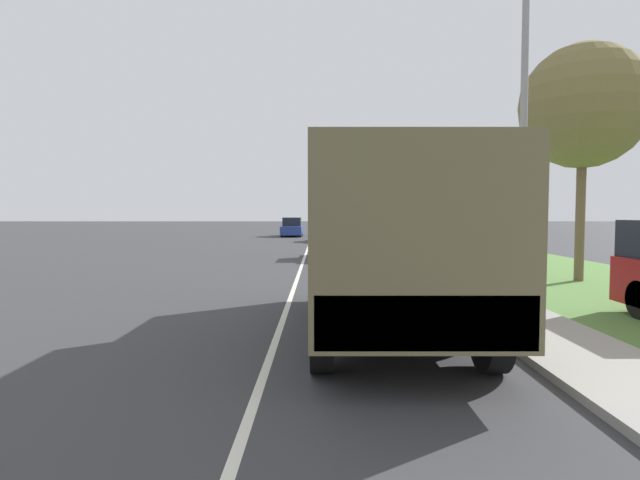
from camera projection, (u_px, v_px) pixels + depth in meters
The scene contains 10 objects.
ground_plane at pixel (309, 242), 35.74m from camera, with size 180.00×180.00×0.00m, color #38383A.
lane_centre_stripe at pixel (309, 242), 35.74m from camera, with size 0.12×120.00×0.00m.
sidewalk_right at pixel (372, 241), 35.74m from camera, with size 1.80×120.00×0.12m.
grass_strip_right at pixel (433, 242), 35.75m from camera, with size 7.00×120.00×0.02m.
military_truck at pixel (385, 239), 8.56m from camera, with size 2.52×6.99×2.99m.
car_nearest_ahead at pixel (343, 242), 23.39m from camera, with size 1.73×4.35×1.71m.
car_second_ahead at pixel (330, 232), 37.08m from camera, with size 1.82×4.72×1.45m.
car_third_ahead at pixel (291, 228), 44.99m from camera, with size 1.84×4.77×1.69m.
lamp_post at pixel (512, 109), 9.82m from camera, with size 1.69×0.24×6.73m.
tree_mid_right at pixel (582, 107), 15.02m from camera, with size 3.72×3.72×7.15m.
Camera 1 is at (0.73, 4.32, 2.10)m, focal length 28.00 mm.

